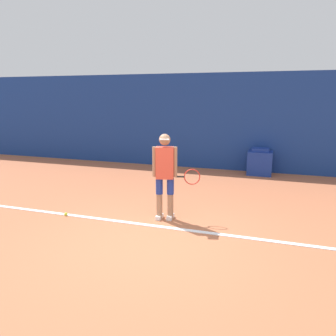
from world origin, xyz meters
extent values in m
plane|color=#B76642|center=(0.00, 0.00, 0.00)|extent=(24.00, 24.00, 0.00)
cube|color=navy|center=(0.00, 5.96, 1.57)|extent=(24.00, 0.10, 3.15)
cube|color=white|center=(0.00, 0.59, 0.01)|extent=(21.60, 0.10, 0.01)
cylinder|color=#A37556|center=(-0.26, 1.00, 0.26)|extent=(0.12, 0.12, 0.52)
cylinder|color=navy|center=(-0.26, 1.00, 0.68)|extent=(0.14, 0.14, 0.32)
cube|color=white|center=(-0.26, 1.00, 0.04)|extent=(0.10, 0.24, 0.08)
cylinder|color=#A37556|center=(-0.04, 1.06, 0.26)|extent=(0.12, 0.12, 0.52)
cylinder|color=navy|center=(-0.04, 1.06, 0.68)|extent=(0.14, 0.14, 0.32)
cube|color=white|center=(-0.04, 1.06, 0.04)|extent=(0.10, 0.24, 0.08)
cube|color=#E54C38|center=(-0.15, 1.03, 1.15)|extent=(0.38, 0.28, 0.62)
sphere|color=#A37556|center=(-0.15, 1.03, 1.60)|extent=(0.22, 0.22, 0.22)
cube|color=white|center=(-0.12, 0.93, 1.62)|extent=(0.21, 0.16, 0.02)
cylinder|color=#A37556|center=(-0.34, 0.98, 1.17)|extent=(0.09, 0.09, 0.58)
cylinder|color=#A37556|center=(0.04, 1.08, 1.17)|extent=(0.09, 0.09, 0.58)
cylinder|color=black|center=(0.13, 1.10, 0.88)|extent=(0.19, 0.08, 0.03)
torus|color=red|center=(0.36, 1.17, 0.88)|extent=(0.31, 0.10, 0.32)
sphere|color=#D1E533|center=(-2.15, 0.55, 0.03)|extent=(0.07, 0.07, 0.07)
cube|color=navy|center=(1.45, 5.56, 0.37)|extent=(0.74, 0.61, 0.74)
cube|color=navy|center=(1.45, 5.56, 0.79)|extent=(0.52, 0.43, 0.10)
camera|label=1|loc=(1.84, -4.86, 2.42)|focal=35.00mm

